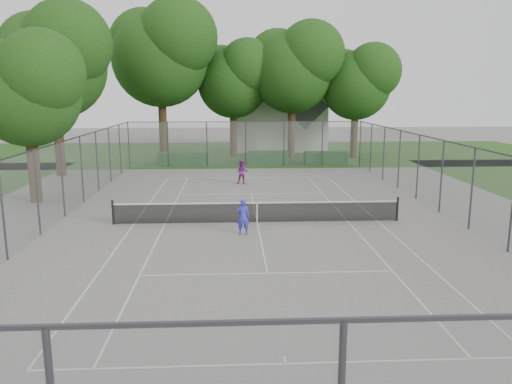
{
  "coord_description": "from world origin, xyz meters",
  "views": [
    {
      "loc": [
        -1.14,
        -21.68,
        5.8
      ],
      "look_at": [
        0.0,
        1.0,
        1.2
      ],
      "focal_mm": 35.0,
      "sensor_mm": 36.0,
      "label": 1
    }
  ],
  "objects_px": {
    "girl_player": "(243,217)",
    "woman_player": "(242,172)",
    "tennis_net": "(257,211)",
    "house": "(280,106)"
  },
  "relations": [
    {
      "from": "girl_player",
      "to": "woman_player",
      "type": "distance_m",
      "value": 11.39
    },
    {
      "from": "tennis_net",
      "to": "girl_player",
      "type": "xyz_separation_m",
      "value": [
        -0.68,
        -1.85,
        0.23
      ]
    },
    {
      "from": "house",
      "to": "girl_player",
      "type": "distance_m",
      "value": 31.25
    },
    {
      "from": "tennis_net",
      "to": "house",
      "type": "distance_m",
      "value": 29.37
    },
    {
      "from": "woman_player",
      "to": "tennis_net",
      "type": "bearing_deg",
      "value": -75.86
    },
    {
      "from": "tennis_net",
      "to": "girl_player",
      "type": "relative_size",
      "value": 8.68
    },
    {
      "from": "girl_player",
      "to": "woman_player",
      "type": "height_order",
      "value": "woman_player"
    },
    {
      "from": "house",
      "to": "woman_player",
      "type": "bearing_deg",
      "value": -102.33
    },
    {
      "from": "tennis_net",
      "to": "woman_player",
      "type": "height_order",
      "value": "woman_player"
    },
    {
      "from": "house",
      "to": "woman_player",
      "type": "height_order",
      "value": "house"
    }
  ]
}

